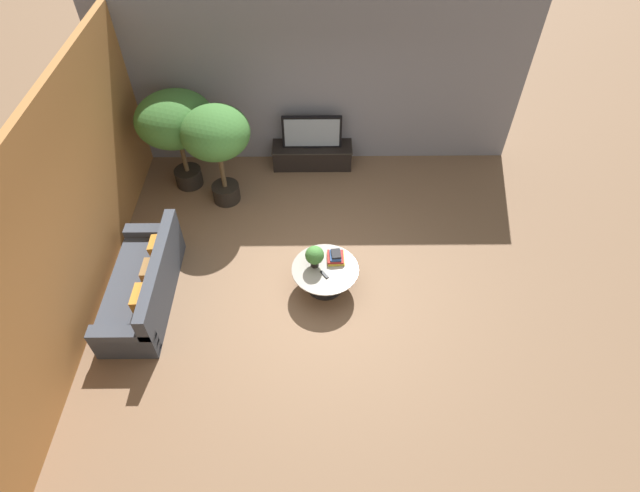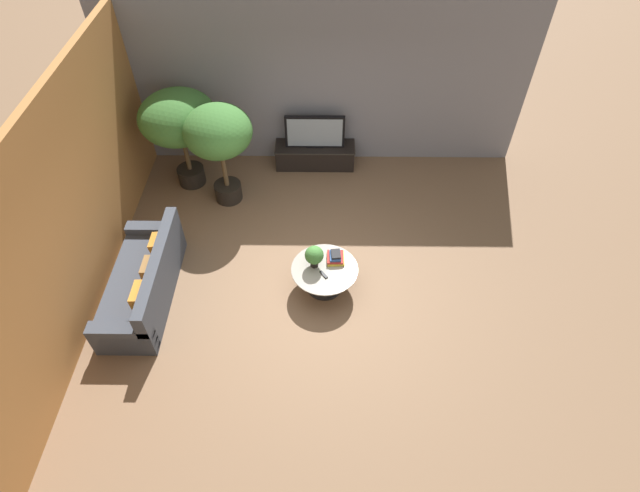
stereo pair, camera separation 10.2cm
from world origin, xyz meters
name	(u,v)px [view 1 (the left image)]	position (x,y,z in m)	size (l,w,h in m)	color
ground_plane	(316,283)	(0.00, 0.00, 0.00)	(24.00, 24.00, 0.00)	brown
back_wall_stone	(314,85)	(0.00, 3.26, 1.50)	(7.40, 0.12, 3.00)	gray
side_wall_left	(73,203)	(-3.26, 0.20, 1.50)	(0.12, 7.40, 3.00)	#B2753D
media_console	(312,155)	(-0.05, 2.94, 0.23)	(1.51, 0.50, 0.43)	black
television	(312,132)	(-0.05, 2.94, 0.75)	(1.10, 0.13, 0.64)	black
coffee_table	(325,274)	(0.14, -0.07, 0.30)	(0.99, 0.99, 0.42)	black
couch_by_wall	(144,286)	(-2.51, -0.26, 0.29)	(0.84, 2.09, 0.84)	#3D424C
potted_palm_tall	(175,122)	(-2.33, 2.39, 1.33)	(1.32, 1.32, 1.82)	black
potted_palm_corner	(216,137)	(-1.59, 1.95, 1.34)	(1.12, 1.12, 1.84)	black
potted_plant_tabletop	(315,256)	(-0.01, -0.01, 0.64)	(0.28, 0.28, 0.37)	black
book_stack	(336,257)	(0.30, 0.11, 0.48)	(0.26, 0.30, 0.14)	gold
remote_black	(324,274)	(0.13, -0.19, 0.43)	(0.04, 0.16, 0.02)	black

